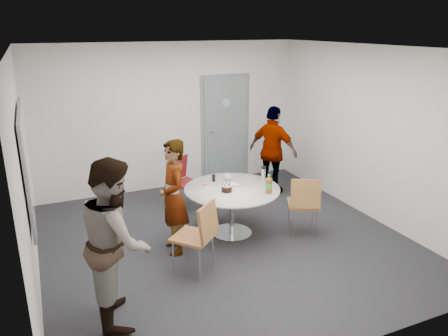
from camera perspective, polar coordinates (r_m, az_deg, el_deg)
name	(u,v)px	position (r m, az deg, el deg)	size (l,w,h in m)	color
floor	(225,241)	(6.41, 0.17, -9.46)	(5.00, 5.00, 0.00)	black
ceiling	(226,48)	(5.69, 0.20, 15.42)	(5.00, 5.00, 0.00)	silver
wall_back	(171,117)	(8.19, -6.99, 6.62)	(5.00, 5.00, 0.00)	silver
wall_left	(24,176)	(5.44, -24.65, -0.91)	(5.00, 5.00, 0.00)	silver
wall_right	(370,133)	(7.26, 18.58, 4.30)	(5.00, 5.00, 0.00)	silver
wall_front	(344,225)	(3.90, 15.42, -7.15)	(5.00, 5.00, 0.00)	silver
door	(225,129)	(8.62, 0.15, 5.12)	(1.02, 0.17, 2.12)	slate
whiteboard	(27,162)	(5.60, -24.39, 0.73)	(0.04, 1.90, 1.25)	gray
table	(233,195)	(6.37, 1.22, -3.50)	(1.39, 1.39, 1.00)	silver
chair_near_left	(200,231)	(5.39, -3.20, -8.25)	(0.66, 0.66, 0.95)	brown
chair_near_right	(304,201)	(6.41, 10.43, -4.20)	(0.60, 0.62, 0.93)	brown
chair_far	(183,177)	(7.34, -5.35, -1.23)	(0.58, 0.60, 0.89)	maroon
person_main	(173,197)	(5.86, -6.62, -3.83)	(0.58, 0.38, 1.58)	#A5C6EA
person_left	(116,241)	(4.64, -13.93, -9.20)	(0.86, 0.67, 1.76)	white
person_right	(273,151)	(7.91, 6.41, 2.21)	(0.95, 0.40, 1.62)	black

